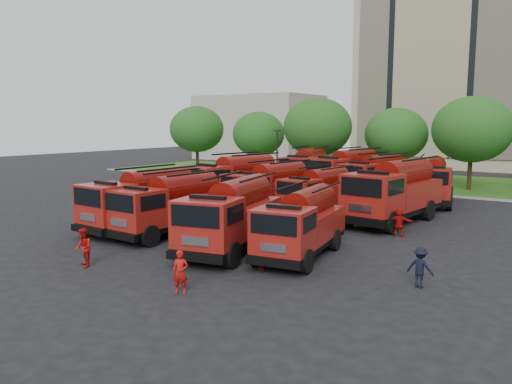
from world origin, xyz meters
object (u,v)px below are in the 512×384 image
Objects in this scene: fire_truck_10 at (376,176)px; firefighter_5 at (398,236)px; firefighter_1 at (84,267)px; fire_truck_5 at (270,188)px; fire_truck_8 at (307,169)px; fire_truck_7 at (394,192)px; fire_truck_9 at (347,172)px; fire_truck_1 at (171,205)px; firefighter_0 at (181,293)px; fire_truck_2 at (232,216)px; fire_truck_3 at (302,223)px; fire_truck_0 at (143,200)px; fire_truck_4 at (234,181)px; fire_truck_6 at (318,192)px; fire_truck_11 at (433,181)px; firefighter_2 at (262,269)px; firefighter_3 at (419,287)px; firefighter_4 at (258,220)px.

firefighter_5 is at bearing -53.58° from fire_truck_10.
fire_truck_5 is at bearing 120.33° from firefighter_1.
firefighter_5 is at bearing -57.92° from fire_truck_8.
fire_truck_7 reaches higher than fire_truck_5.
fire_truck_9 is at bearing 173.41° from fire_truck_10.
fire_truck_10 is at bearing 123.46° from fire_truck_7.
fire_truck_1 is 19.58m from fire_truck_8.
fire_truck_2 is at bearing 77.73° from firefighter_0.
fire_truck_1 reaches higher than fire_truck_3.
fire_truck_10 reaches higher than firefighter_5.
fire_truck_0 is at bearing 146.08° from firefighter_1.
fire_truck_4 is 6.27m from fire_truck_6.
firefighter_1 is (0.45, -14.62, -1.61)m from fire_truck_5.
firefighter_2 is (-1.27, -20.32, -1.65)m from fire_truck_11.
fire_truck_4 is 18.91m from firefighter_3.
fire_truck_9 is at bearing -65.72° from firefighter_5.
firefighter_5 is at bearing -46.48° from fire_truck_9.
fire_truck_3 is 5.82m from firefighter_3.
fire_truck_0 reaches higher than fire_truck_5.
fire_truck_0 is 0.95× the size of fire_truck_10.
fire_truck_11 is 5.04× the size of firefighter_5.
firefighter_4 is at bearing -78.64° from fire_truck_9.
fire_truck_9 reaches higher than firefighter_2.
fire_truck_0 is at bearing 111.19° from firefighter_0.
fire_truck_2 is 3.25m from fire_truck_3.
firefighter_4 reaches higher than firefighter_0.
firefighter_5 is (6.32, -3.26, -1.45)m from fire_truck_6.
firefighter_5 is (8.73, 12.59, 0.00)m from firefighter_1.
fire_truck_6 is 0.80× the size of fire_truck_8.
fire_truck_11 is at bearing -92.63° from firefighter_5.
fire_truck_4 is at bearing 173.72° from fire_truck_5.
fire_truck_0 is at bearing 171.11° from fire_truck_3.
firefighter_1 is at bearing 146.46° from firefighter_0.
firefighter_4 is (4.11, -3.17, -1.78)m from fire_truck_4.
fire_truck_9 reaches higher than fire_truck_6.
fire_truck_5 is (-6.94, 8.25, 0.15)m from fire_truck_3.
fire_truck_5 is 0.96× the size of fire_truck_11.
firefighter_4 is at bearing -145.11° from fire_truck_7.
firefighter_2 reaches higher than firefighter_5.
fire_truck_8 reaches higher than firefighter_4.
fire_truck_8 is at bearing 96.46° from fire_truck_2.
fire_truck_4 is at bearing -170.24° from fire_truck_7.
fire_truck_6 is (-0.97, 10.39, -0.17)m from fire_truck_2.
firefighter_2 is at bearing -43.22° from fire_truck_2.
fire_truck_9 is 7.60m from fire_truck_11.
fire_truck_5 is at bearing -3.71° from fire_truck_4.
fire_truck_5 is at bearing -84.89° from fire_truck_8.
firefighter_1 reaches higher than firefighter_5.
firefighter_2 reaches higher than firefighter_0.
firefighter_3 is (5.89, 1.21, 0.00)m from firefighter_2.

